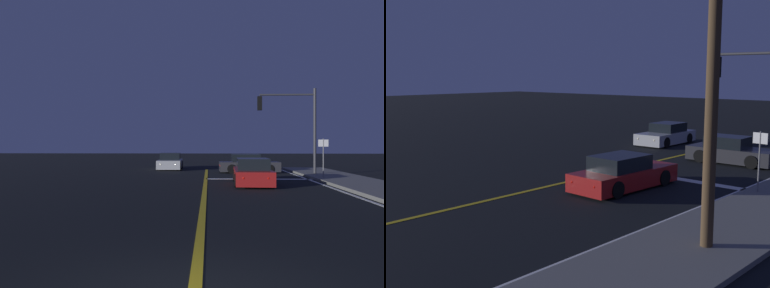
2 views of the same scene
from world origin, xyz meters
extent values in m
cube|color=gold|center=(0.00, 9.57, 0.01)|extent=(0.20, 32.53, 0.01)
cube|color=white|center=(5.94, 9.57, 0.01)|extent=(0.16, 32.53, 0.01)
cube|color=white|center=(3.10, 17.63, 0.01)|extent=(6.19, 0.50, 0.01)
cube|color=#B2B5BA|center=(-3.00, 26.14, 0.44)|extent=(1.97, 4.53, 0.68)
cube|color=black|center=(-3.01, 26.41, 1.04)|extent=(1.64, 2.11, 0.60)
cylinder|color=black|center=(-2.10, 24.77, 0.32)|extent=(0.24, 0.65, 0.64)
cylinder|color=black|center=(-3.82, 24.73, 0.32)|extent=(0.24, 0.65, 0.64)
cylinder|color=black|center=(-2.18, 27.55, 0.32)|extent=(0.24, 0.65, 0.64)
cylinder|color=black|center=(-3.90, 27.50, 0.32)|extent=(0.24, 0.65, 0.64)
sphere|color=#FFF4CC|center=(-2.37, 23.97, 0.52)|extent=(0.18, 0.18, 0.18)
sphere|color=#FFF4CC|center=(-3.51, 23.94, 0.52)|extent=(0.18, 0.18, 0.18)
sphere|color=red|center=(-2.49, 28.35, 0.52)|extent=(0.14, 0.14, 0.14)
sphere|color=red|center=(-3.63, 28.31, 0.52)|extent=(0.14, 0.14, 0.14)
cube|color=#2D2D33|center=(3.07, 22.68, 0.44)|extent=(4.29, 1.86, 0.68)
cube|color=black|center=(2.82, 22.67, 1.04)|extent=(1.99, 1.56, 0.60)
cylinder|color=black|center=(4.37, 23.53, 0.32)|extent=(0.65, 0.24, 0.64)
cylinder|color=black|center=(4.41, 21.90, 0.32)|extent=(0.65, 0.24, 0.64)
cylinder|color=black|center=(1.74, 23.46, 0.32)|extent=(0.65, 0.24, 0.64)
cylinder|color=black|center=(1.78, 21.83, 0.32)|extent=(0.65, 0.24, 0.64)
sphere|color=#FFF4CC|center=(5.12, 23.28, 0.52)|extent=(0.18, 0.18, 0.18)
sphere|color=#FFF4CC|center=(5.15, 22.19, 0.52)|extent=(0.18, 0.18, 0.18)
sphere|color=red|center=(0.99, 23.17, 0.52)|extent=(0.14, 0.14, 0.14)
sphere|color=red|center=(1.01, 22.08, 0.52)|extent=(0.14, 0.14, 0.14)
cube|color=maroon|center=(2.40, 14.74, 0.44)|extent=(1.98, 4.69, 0.68)
cube|color=black|center=(2.39, 14.46, 1.04)|extent=(1.63, 2.19, 0.60)
cylinder|color=black|center=(1.62, 16.20, 0.32)|extent=(0.25, 0.65, 0.64)
cylinder|color=black|center=(3.29, 16.14, 0.32)|extent=(0.25, 0.65, 0.64)
cylinder|color=black|center=(1.50, 13.34, 0.32)|extent=(0.25, 0.65, 0.64)
cylinder|color=black|center=(3.17, 13.27, 0.32)|extent=(0.25, 0.65, 0.64)
sphere|color=#FFF4CC|center=(1.93, 17.01, 0.52)|extent=(0.18, 0.18, 0.18)
sphere|color=#FFF4CC|center=(3.05, 16.96, 0.52)|extent=(0.18, 0.18, 0.18)
sphere|color=red|center=(1.75, 12.50, 0.52)|extent=(0.14, 0.14, 0.14)
sphere|color=red|center=(2.86, 12.45, 0.52)|extent=(0.14, 0.14, 0.14)
cylinder|color=#38383D|center=(6.99, 19.93, 2.83)|extent=(0.18, 0.18, 5.65)
cylinder|color=#38383D|center=(5.23, 19.93, 5.25)|extent=(3.53, 0.12, 0.12)
cube|color=black|center=(3.47, 19.93, 4.70)|extent=(0.28, 0.28, 0.90)
sphere|color=red|center=(3.47, 19.93, 4.97)|extent=(0.22, 0.22, 0.22)
sphere|color=#4C2D05|center=(3.47, 19.93, 4.70)|extent=(0.22, 0.22, 0.22)
sphere|color=#0A3814|center=(3.47, 19.93, 4.43)|extent=(0.22, 0.22, 0.22)
cylinder|color=slate|center=(6.69, 17.13, 1.18)|extent=(0.06, 0.06, 2.36)
cube|color=white|center=(6.69, 17.13, 2.11)|extent=(0.56, 0.07, 0.40)
camera|label=1|loc=(0.20, -4.54, 2.04)|focal=35.14mm
camera|label=2|loc=(13.73, -0.27, 4.43)|focal=46.03mm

